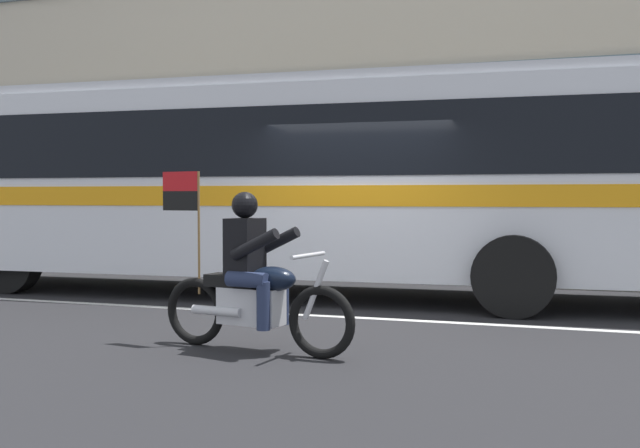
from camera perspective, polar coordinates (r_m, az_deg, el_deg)
ground_plane at (r=9.96m, az=2.85°, el=-6.65°), size 60.00×60.00×0.00m
sidewalk_curb at (r=14.89m, az=8.06°, el=-3.47°), size 28.00×3.80×0.15m
lane_center_stripe at (r=9.39m, az=1.87°, el=-7.16°), size 26.60×0.14×0.01m
office_building_facade at (r=17.50m, az=9.51°, el=14.70°), size 28.00×0.89×10.66m
transit_bus at (r=11.48m, az=-3.25°, el=3.94°), size 13.26×3.10×3.22m
motorcycle_with_rider at (r=7.29m, az=-5.18°, el=-4.59°), size 2.18×0.69×1.78m
fire_hydrant at (r=15.67m, az=-14.49°, el=-1.61°), size 0.22×0.30×0.75m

